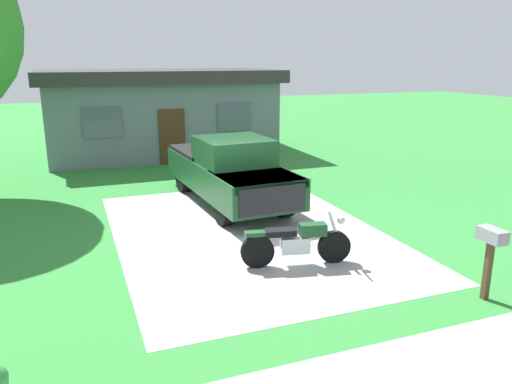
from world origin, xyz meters
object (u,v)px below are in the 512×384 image
mailbox (491,245)px  neighbor_house (159,111)px  pickup_truck (228,169)px  motorcycle (297,242)px

mailbox → neighbor_house: bearing=99.7°
pickup_truck → mailbox: size_ratio=4.55×
pickup_truck → mailbox: pickup_truck is taller
motorcycle → mailbox: 3.44m
motorcycle → pickup_truck: pickup_truck is taller
neighbor_house → mailbox: bearing=-80.3°
pickup_truck → neighbor_house: neighbor_house is taller
motorcycle → mailbox: (2.37, -2.44, 0.51)m
motorcycle → neighbor_house: 13.18m
motorcycle → neighbor_house: bearing=91.3°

